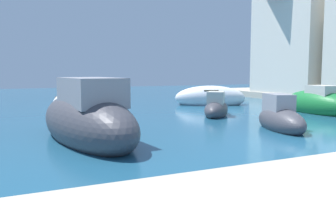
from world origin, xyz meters
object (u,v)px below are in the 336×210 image
(moored_boat_3, at_px, (87,120))
(moored_boat_2, at_px, (216,108))
(moored_boat_4, at_px, (210,98))
(waterfront_building_annex, at_px, (306,37))
(moored_boat_7, at_px, (64,103))
(moored_boat_1, at_px, (317,104))
(moored_boat_5, at_px, (280,119))

(moored_boat_3, bearing_deg, moored_boat_2, -71.66)
(moored_boat_3, distance_m, moored_boat_4, 12.63)
(waterfront_building_annex, bearing_deg, moored_boat_4, -173.46)
(waterfront_building_annex, bearing_deg, moored_boat_3, -153.82)
(moored_boat_3, height_order, waterfront_building_annex, waterfront_building_annex)
(moored_boat_2, bearing_deg, moored_boat_7, 80.89)
(moored_boat_1, xyz_separation_m, moored_boat_2, (-5.52, 1.19, -0.12))
(moored_boat_2, bearing_deg, moored_boat_4, 10.52)
(moored_boat_4, bearing_deg, waterfront_building_annex, -148.29)
(moored_boat_4, distance_m, waterfront_building_annex, 10.36)
(moored_boat_2, distance_m, moored_boat_4, 5.50)
(moored_boat_3, xyz_separation_m, moored_boat_7, (0.57, 10.42, -0.36))
(moored_boat_3, bearing_deg, moored_boat_4, -56.72)
(waterfront_building_annex, bearing_deg, moored_boat_5, -138.82)
(moored_boat_2, distance_m, moored_boat_5, 4.41)
(moored_boat_2, xyz_separation_m, moored_boat_5, (0.08, -4.41, 0.04))
(moored_boat_2, relative_size, moored_boat_5, 0.91)
(moored_boat_4, relative_size, moored_boat_7, 1.53)
(moored_boat_2, relative_size, waterfront_building_annex, 0.36)
(moored_boat_1, distance_m, moored_boat_4, 6.72)
(moored_boat_5, bearing_deg, moored_boat_2, -161.68)
(moored_boat_2, height_order, moored_boat_5, moored_boat_5)
(moored_boat_7, xyz_separation_m, waterfront_building_annex, (18.32, -1.13, 4.57))
(moored_boat_1, height_order, moored_boat_7, moored_boat_1)
(moored_boat_2, distance_m, moored_boat_7, 9.54)
(moored_boat_3, xyz_separation_m, waterfront_building_annex, (18.89, 9.29, 4.21))
(moored_boat_5, bearing_deg, moored_boat_4, -177.86)
(moored_boat_3, relative_size, moored_boat_4, 1.36)
(moored_boat_2, distance_m, moored_boat_3, 7.77)
(moored_boat_4, height_order, moored_boat_5, moored_boat_5)
(moored_boat_4, xyz_separation_m, moored_boat_7, (-9.01, 2.20, -0.16))
(moored_boat_2, bearing_deg, moored_boat_3, 154.22)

